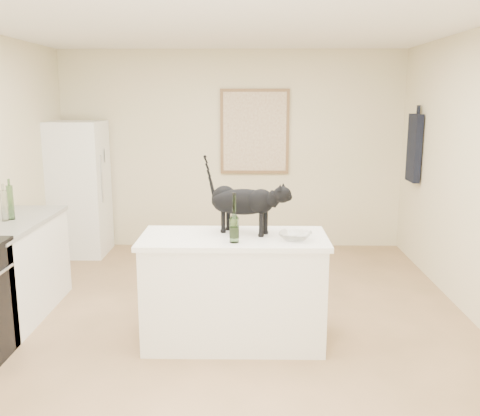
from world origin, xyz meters
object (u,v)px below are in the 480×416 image
at_px(fridge, 78,189).
at_px(black_cat, 243,205).
at_px(wine_bottle, 234,221).
at_px(glass_bowl, 295,236).

xyz_separation_m(fridge, black_cat, (2.12, -2.45, 0.28)).
relative_size(fridge, wine_bottle, 5.01).
height_order(fridge, glass_bowl, fridge).
distance_m(fridge, black_cat, 3.26).
xyz_separation_m(black_cat, wine_bottle, (-0.06, -0.29, -0.06)).
xyz_separation_m(fridge, wine_bottle, (2.06, -2.74, 0.22)).
height_order(black_cat, glass_bowl, black_cat).
bearing_deg(fridge, black_cat, -49.10).
relative_size(black_cat, wine_bottle, 1.96).
relative_size(fridge, black_cat, 2.55).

